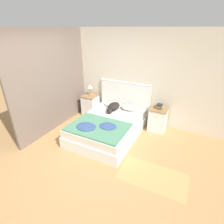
{
  "coord_description": "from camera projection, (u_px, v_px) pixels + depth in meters",
  "views": [
    {
      "loc": [
        1.8,
        -2.42,
        2.54
      ],
      "look_at": [
        -0.04,
        1.22,
        0.56
      ],
      "focal_mm": 28.0,
      "sensor_mm": 36.0,
      "label": 1
    }
  ],
  "objects": [
    {
      "name": "ground_plane",
      "position": [
        88.0,
        157.0,
        3.78
      ],
      "size": [
        16.0,
        16.0,
        0.0
      ],
      "primitive_type": "plane",
      "color": "tan"
    },
    {
      "name": "wall_back",
      "position": [
        128.0,
        77.0,
        4.93
      ],
      "size": [
        9.0,
        0.06,
        2.55
      ],
      "color": "beige",
      "rests_on": "ground_plane"
    },
    {
      "name": "wall_side_left",
      "position": [
        59.0,
        79.0,
        4.69
      ],
      "size": [
        0.06,
        3.1,
        2.55
      ],
      "color": "#706056",
      "rests_on": "ground_plane"
    },
    {
      "name": "bed",
      "position": [
        108.0,
        127.0,
        4.51
      ],
      "size": [
        1.46,
        2.05,
        0.46
      ],
      "color": "white",
      "rests_on": "ground_plane"
    },
    {
      "name": "headboard",
      "position": [
        125.0,
        100.0,
        5.18
      ],
      "size": [
        1.54,
        0.06,
        1.15
      ],
      "color": "white",
      "rests_on": "ground_plane"
    },
    {
      "name": "nightstand_left",
      "position": [
        90.0,
        105.0,
        5.55
      ],
      "size": [
        0.46,
        0.46,
        0.64
      ],
      "color": "white",
      "rests_on": "ground_plane"
    },
    {
      "name": "nightstand_right",
      "position": [
        158.0,
        119.0,
        4.68
      ],
      "size": [
        0.46,
        0.46,
        0.64
      ],
      "color": "white",
      "rests_on": "ground_plane"
    },
    {
      "name": "pillow_left",
      "position": [
        113.0,
        104.0,
        5.11
      ],
      "size": [
        0.48,
        0.39,
        0.11
      ],
      "color": "beige",
      "rests_on": "bed"
    },
    {
      "name": "pillow_right",
      "position": [
        130.0,
        107.0,
        4.9
      ],
      "size": [
        0.48,
        0.39,
        0.11
      ],
      "color": "beige",
      "rests_on": "bed"
    },
    {
      "name": "quilt",
      "position": [
        98.0,
        127.0,
        4.0
      ],
      "size": [
        1.33,
        0.96,
        0.07
      ],
      "color": "#4C8466",
      "rests_on": "bed"
    },
    {
      "name": "dog",
      "position": [
        113.0,
        107.0,
        4.83
      ],
      "size": [
        0.29,
        0.68,
        0.2
      ],
      "color": "black",
      "rests_on": "bed"
    },
    {
      "name": "book_stack",
      "position": [
        160.0,
        106.0,
        4.53
      ],
      "size": [
        0.18,
        0.21,
        0.1
      ],
      "color": "#AD2D28",
      "rests_on": "nightstand_right"
    },
    {
      "name": "table_lamp",
      "position": [
        90.0,
        87.0,
        5.3
      ],
      "size": [
        0.19,
        0.19,
        0.35
      ],
      "color": "#9E7A4C",
      "rests_on": "nightstand_left"
    },
    {
      "name": "rug",
      "position": [
        153.0,
        176.0,
        3.29
      ],
      "size": [
        1.26,
        0.69,
        0.0
      ],
      "color": "tan",
      "rests_on": "ground_plane"
    }
  ]
}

